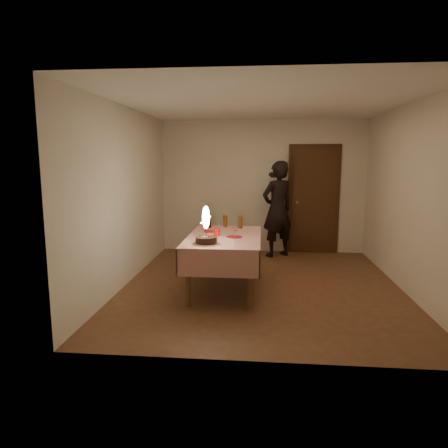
% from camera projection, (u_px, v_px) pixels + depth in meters
% --- Properties ---
extents(ground, '(4.00, 4.50, 0.01)m').
position_uv_depth(ground, '(261.00, 285.00, 5.89)').
color(ground, brown).
rests_on(ground, ground).
extents(room_shell, '(4.04, 4.54, 2.62)m').
position_uv_depth(room_shell, '(265.00, 172.00, 5.69)').
color(room_shell, beige).
rests_on(room_shell, ground).
extents(dining_table, '(1.02, 1.72, 0.77)m').
position_uv_depth(dining_table, '(224.00, 243.00, 5.64)').
color(dining_table, brown).
rests_on(dining_table, ground).
extents(birthday_cake, '(0.34, 0.34, 0.48)m').
position_uv_depth(birthday_cake, '(206.00, 234.00, 5.09)').
color(birthday_cake, white).
rests_on(birthday_cake, dining_table).
extents(red_plate, '(0.22, 0.22, 0.01)m').
position_uv_depth(red_plate, '(234.00, 237.00, 5.52)').
color(red_plate, '#B10C20').
rests_on(red_plate, dining_table).
extents(red_cup, '(0.08, 0.08, 0.10)m').
position_uv_depth(red_cup, '(217.00, 232.00, 5.61)').
color(red_cup, red).
rests_on(red_cup, dining_table).
extents(clear_cup, '(0.07, 0.07, 0.09)m').
position_uv_depth(clear_cup, '(236.00, 234.00, 5.53)').
color(clear_cup, white).
rests_on(clear_cup, dining_table).
extents(napkin_stack, '(0.15, 0.15, 0.02)m').
position_uv_depth(napkin_stack, '(209.00, 231.00, 5.91)').
color(napkin_stack, '#B01614').
rests_on(napkin_stack, dining_table).
extents(cola_bottle, '(0.10, 0.10, 0.32)m').
position_uv_depth(cola_bottle, '(208.00, 218.00, 6.27)').
color(cola_bottle, black).
rests_on(cola_bottle, dining_table).
extents(amber_bottle_left, '(0.06, 0.06, 0.25)m').
position_uv_depth(amber_bottle_left, '(225.00, 220.00, 6.34)').
color(amber_bottle_left, '#5F3210').
rests_on(amber_bottle_left, dining_table).
extents(amber_bottle_right, '(0.06, 0.06, 0.25)m').
position_uv_depth(amber_bottle_right, '(240.00, 221.00, 6.21)').
color(amber_bottle_right, '#5F3210').
rests_on(amber_bottle_right, dining_table).
extents(photographer, '(0.79, 0.73, 1.81)m').
position_uv_depth(photographer, '(277.00, 209.00, 7.53)').
color(photographer, black).
rests_on(photographer, ground).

